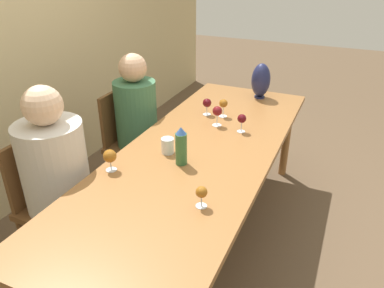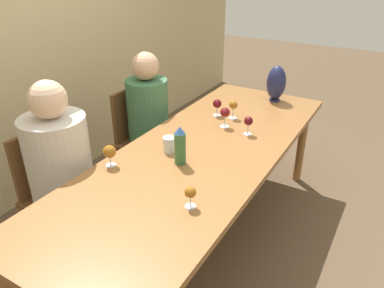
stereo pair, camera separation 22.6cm
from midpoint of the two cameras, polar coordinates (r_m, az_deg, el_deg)
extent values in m
plane|color=brown|center=(2.84, 3.53, -14.76)|extent=(14.00, 14.00, 0.00)
cube|color=#CCB784|center=(3.17, -22.87, 16.22)|extent=(7.00, 0.06, 2.80)
cube|color=#936033|center=(2.41, 4.03, -1.56)|extent=(2.60, 0.93, 0.04)
cylinder|color=#936033|center=(3.51, 18.12, -0.19)|extent=(0.07, 0.07, 0.72)
cylinder|color=#936033|center=(3.69, 7.22, 2.44)|extent=(0.07, 0.07, 0.72)
cylinder|color=#336638|center=(2.21, 1.10, -0.75)|extent=(0.07, 0.07, 0.20)
cone|color=#33599E|center=(2.16, 1.12, 2.08)|extent=(0.06, 0.06, 0.04)
cylinder|color=silver|center=(2.36, -0.76, -0.14)|extent=(0.08, 0.08, 0.10)
cylinder|color=#1E234C|center=(3.32, 14.39, 6.50)|extent=(0.09, 0.09, 0.01)
ellipsoid|color=#1E234C|center=(3.27, 14.69, 8.98)|extent=(0.16, 0.16, 0.29)
cylinder|color=silver|center=(2.66, 10.89, 1.45)|extent=(0.06, 0.06, 0.00)
cylinder|color=silver|center=(2.64, 10.96, 2.17)|extent=(0.01, 0.01, 0.07)
sphere|color=#510C14|center=(2.62, 11.08, 3.41)|extent=(0.06, 0.06, 0.06)
cylinder|color=silver|center=(2.90, 8.45, 3.92)|extent=(0.06, 0.06, 0.00)
cylinder|color=silver|center=(2.89, 8.50, 4.65)|extent=(0.01, 0.01, 0.08)
sphere|color=#995B19|center=(2.86, 8.59, 5.87)|extent=(0.06, 0.06, 0.06)
cylinder|color=silver|center=(2.75, 7.33, 2.62)|extent=(0.07, 0.07, 0.00)
cylinder|color=silver|center=(2.73, 7.38, 3.40)|extent=(0.01, 0.01, 0.08)
sphere|color=maroon|center=(2.70, 7.47, 4.76)|extent=(0.07, 0.07, 0.07)
cylinder|color=silver|center=(2.27, -9.47, -3.26)|extent=(0.06, 0.06, 0.00)
cylinder|color=silver|center=(2.25, -9.53, -2.60)|extent=(0.01, 0.01, 0.06)
sphere|color=#995B19|center=(2.22, -9.65, -1.23)|extent=(0.08, 0.08, 0.08)
cylinder|color=silver|center=(2.93, 6.02, 4.34)|extent=(0.06, 0.06, 0.00)
cylinder|color=silver|center=(2.92, 6.05, 4.95)|extent=(0.01, 0.01, 0.07)
sphere|color=#510C14|center=(2.90, 6.11, 6.08)|extent=(0.07, 0.07, 0.07)
cylinder|color=silver|center=(1.90, 3.21, -9.55)|extent=(0.06, 0.06, 0.00)
cylinder|color=silver|center=(1.88, 3.23, -8.82)|extent=(0.01, 0.01, 0.06)
sphere|color=#995B19|center=(1.85, 3.27, -7.48)|extent=(0.06, 0.06, 0.06)
cube|color=brown|center=(2.59, -16.28, -8.07)|extent=(0.44, 0.44, 0.04)
cube|color=brown|center=(2.60, -20.04, -2.39)|extent=(0.40, 0.03, 0.43)
cylinder|color=brown|center=(2.52, -15.56, -15.89)|extent=(0.04, 0.04, 0.43)
cylinder|color=brown|center=(2.72, -9.90, -11.44)|extent=(0.04, 0.04, 0.43)
cylinder|color=brown|center=(2.76, -21.31, -12.61)|extent=(0.04, 0.04, 0.43)
cylinder|color=brown|center=(2.94, -15.69, -8.83)|extent=(0.04, 0.04, 0.43)
cube|color=brown|center=(3.18, -4.46, 0.10)|extent=(0.44, 0.44, 0.04)
cube|color=brown|center=(3.19, -7.59, 4.68)|extent=(0.40, 0.03, 0.43)
cylinder|color=brown|center=(3.07, -3.38, -6.01)|extent=(0.04, 0.04, 0.43)
cylinder|color=brown|center=(3.35, 0.21, -2.93)|extent=(0.04, 0.04, 0.43)
cylinder|color=brown|center=(3.27, -8.96, -4.10)|extent=(0.04, 0.04, 0.43)
cylinder|color=brown|center=(3.53, -5.13, -1.35)|extent=(0.04, 0.04, 0.43)
cube|color=#2D2D38|center=(2.67, -14.60, -12.30)|extent=(0.30, 0.22, 0.47)
cylinder|color=beige|center=(2.43, -17.19, -2.28)|extent=(0.40, 0.40, 0.56)
sphere|color=beige|center=(2.27, -18.55, 6.39)|extent=(0.23, 0.23, 0.23)
cube|color=#2D2D38|center=(3.26, -3.48, -3.49)|extent=(0.25, 0.18, 0.47)
cylinder|color=#3D704C|center=(3.06, -4.66, 4.90)|extent=(0.33, 0.33, 0.54)
sphere|color=#D6A884|center=(2.94, -4.94, 11.71)|extent=(0.22, 0.22, 0.22)
camera|label=1|loc=(0.11, -87.14, 1.48)|focal=35.00mm
camera|label=2|loc=(0.11, 92.86, -1.48)|focal=35.00mm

